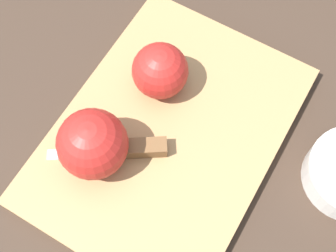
% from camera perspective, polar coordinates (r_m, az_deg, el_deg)
% --- Properties ---
extents(ground_plane, '(4.00, 4.00, 0.00)m').
position_cam_1_polar(ground_plane, '(0.62, 0.00, -1.49)').
color(ground_plane, '#38281E').
extents(cutting_board, '(0.41, 0.32, 0.02)m').
position_cam_1_polar(cutting_board, '(0.61, 0.00, -1.13)').
color(cutting_board, '#A37A4C').
rests_on(cutting_board, ground_plane).
extents(apple_half_left, '(0.07, 0.07, 0.07)m').
position_cam_1_polar(apple_half_left, '(0.60, -1.00, 6.75)').
color(apple_half_left, red).
rests_on(apple_half_left, cutting_board).
extents(apple_half_right, '(0.09, 0.09, 0.09)m').
position_cam_1_polar(apple_half_right, '(0.55, -9.15, -2.18)').
color(apple_half_right, red).
rests_on(apple_half_right, cutting_board).
extents(knife, '(0.08, 0.14, 0.02)m').
position_cam_1_polar(knife, '(0.58, -4.29, -2.77)').
color(knife, silver).
rests_on(knife, cutting_board).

